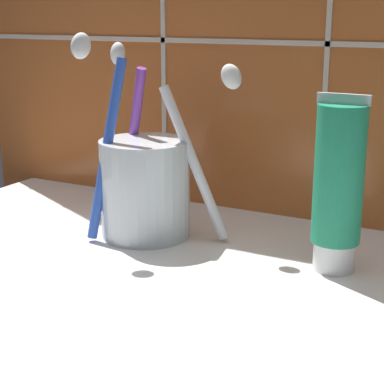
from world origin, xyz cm
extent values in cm
cube|color=white|center=(0.00, 0.00, 1.00)|extent=(70.44, 39.53, 2.00)
cube|color=beige|center=(0.00, 19.17, 19.27)|extent=(80.44, 0.24, 0.50)
cylinder|color=silver|center=(-11.29, 7.79, 6.49)|extent=(8.27, 8.27, 8.98)
cylinder|color=white|center=(-6.78, 8.88, 9.13)|extent=(6.59, 1.97, 13.80)
ellipsoid|color=white|center=(-3.54, 9.42, 16.86)|extent=(2.60, 1.68, 2.69)
cylinder|color=purple|center=(-14.12, 10.14, 9.82)|extent=(4.85, 3.08, 15.08)
ellipsoid|color=white|center=(-16.21, 11.21, 18.30)|extent=(2.57, 2.17, 2.57)
cylinder|color=blue|center=(-13.61, 5.23, 10.35)|extent=(3.30, 3.88, 16.09)
ellipsoid|color=white|center=(-14.78, 3.73, 19.38)|extent=(2.32, 2.46, 2.50)
cylinder|color=white|center=(6.54, 7.79, 3.21)|extent=(3.32, 3.32, 2.41)
cylinder|color=#1E8C60|center=(6.54, 7.79, 9.90)|extent=(3.91, 3.91, 10.99)
cube|color=silver|center=(6.54, 7.79, 15.80)|extent=(4.11, 0.36, 0.80)
camera|label=1|loc=(19.07, -40.31, 22.15)|focal=60.00mm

